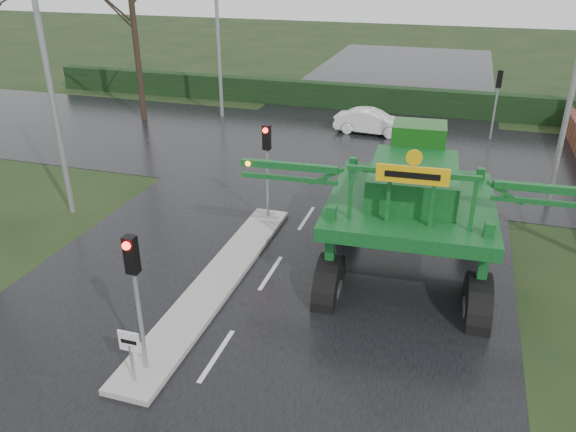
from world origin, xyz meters
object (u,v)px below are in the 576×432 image
(traffic_signal_near, at_px, (134,276))
(white_sedan, at_px, (371,134))
(keep_left_sign, at_px, (130,349))
(street_light_left_near, at_px, (51,46))
(street_light_left_far, at_px, (222,9))
(crop_sprayer, at_px, (333,203))
(traffic_signal_far, at_px, (498,89))
(street_light_right, at_px, (573,43))
(traffic_signal_mid, at_px, (267,152))

(traffic_signal_near, height_order, white_sedan, traffic_signal_near)
(traffic_signal_near, relative_size, white_sedan, 0.92)
(keep_left_sign, distance_m, street_light_left_near, 11.32)
(street_light_left_far, relative_size, crop_sprayer, 1.00)
(traffic_signal_far, bearing_deg, keep_left_sign, 70.07)
(traffic_signal_near, xyz_separation_m, traffic_signal_far, (7.80, 21.02, 0.00))
(street_light_left_far, bearing_deg, crop_sprayer, -58.11)
(street_light_left_near, xyz_separation_m, crop_sprayer, (10.09, -2.21, -3.34))
(traffic_signal_far, distance_m, crop_sprayer, 16.86)
(traffic_signal_far, bearing_deg, traffic_signal_near, 69.64)
(keep_left_sign, distance_m, traffic_signal_far, 22.93)
(street_light_left_near, bearing_deg, street_light_right, 20.11)
(keep_left_sign, relative_size, crop_sprayer, 0.13)
(traffic_signal_mid, bearing_deg, street_light_right, 25.40)
(street_light_left_far, bearing_deg, traffic_signal_near, -71.83)
(traffic_signal_near, bearing_deg, street_light_left_far, 108.17)
(traffic_signal_near, xyz_separation_m, white_sedan, (1.74, 20.18, -2.59))
(keep_left_sign, distance_m, crop_sprayer, 6.38)
(street_light_right, bearing_deg, traffic_signal_mid, -154.60)
(keep_left_sign, bearing_deg, street_light_right, 54.88)
(traffic_signal_far, bearing_deg, street_light_left_near, 43.63)
(crop_sprayer, bearing_deg, traffic_signal_far, 71.14)
(traffic_signal_far, xyz_separation_m, crop_sprayer, (-4.61, -16.22, 0.06))
(white_sedan, bearing_deg, street_light_left_far, 88.51)
(traffic_signal_far, relative_size, white_sedan, 0.92)
(traffic_signal_far, bearing_deg, traffic_signal_mid, 58.07)
(crop_sprayer, bearing_deg, traffic_signal_mid, 127.77)
(keep_left_sign, relative_size, street_light_left_far, 0.14)
(street_light_left_far, bearing_deg, traffic_signal_mid, -61.14)
(crop_sprayer, distance_m, white_sedan, 15.68)
(keep_left_sign, xyz_separation_m, street_light_left_far, (-6.89, 21.50, 4.93))
(street_light_left_near, distance_m, street_light_right, 17.45)
(traffic_signal_mid, relative_size, crop_sprayer, 0.35)
(traffic_signal_far, height_order, street_light_left_near, street_light_left_near)
(traffic_signal_near, xyz_separation_m, crop_sprayer, (3.19, 4.80, 0.06))
(traffic_signal_far, height_order, white_sedan, traffic_signal_far)
(street_light_right, relative_size, street_light_left_far, 1.00)
(traffic_signal_near, xyz_separation_m, street_light_left_near, (-6.89, 7.01, 3.40))
(keep_left_sign, xyz_separation_m, white_sedan, (1.74, 20.67, -1.06))
(traffic_signal_mid, xyz_separation_m, traffic_signal_far, (7.80, 12.52, 0.00))
(keep_left_sign, relative_size, street_light_right, 0.14)
(traffic_signal_near, relative_size, traffic_signal_mid, 1.00)
(keep_left_sign, xyz_separation_m, street_light_right, (9.49, 13.50, 4.93))
(traffic_signal_far, xyz_separation_m, street_light_right, (1.69, -8.01, 3.40))
(street_light_right, xyz_separation_m, crop_sprayer, (-6.30, -8.21, -3.34))
(keep_left_sign, relative_size, street_light_left_near, 0.14)
(keep_left_sign, relative_size, traffic_signal_mid, 0.38)
(street_light_right, bearing_deg, white_sedan, 137.24)
(keep_left_sign, xyz_separation_m, crop_sprayer, (3.19, 5.29, 1.60))
(keep_left_sign, height_order, traffic_signal_mid, traffic_signal_mid)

